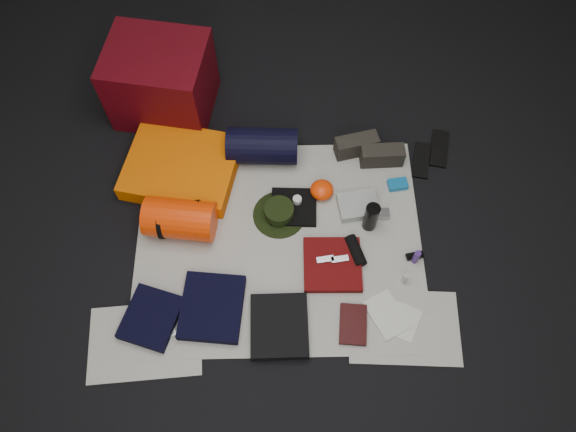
{
  "coord_description": "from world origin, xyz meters",
  "views": [
    {
      "loc": [
        0.03,
        -1.31,
        2.88
      ],
      "look_at": [
        0.05,
        0.11,
        0.1
      ],
      "focal_mm": 35.0,
      "sensor_mm": 36.0,
      "label": 1
    }
  ],
  "objects_px": {
    "stuff_sack": "(180,219)",
    "sleeping_pad": "(182,167)",
    "water_bottle": "(371,217)",
    "compact_camera": "(380,214)",
    "paperback_book": "(353,324)",
    "red_cabinet": "(161,81)",
    "navy_duffel": "(262,146)"
  },
  "relations": [
    {
      "from": "stuff_sack",
      "to": "compact_camera",
      "type": "height_order",
      "value": "stuff_sack"
    },
    {
      "from": "stuff_sack",
      "to": "water_bottle",
      "type": "distance_m",
      "value": 1.06
    },
    {
      "from": "compact_camera",
      "to": "sleeping_pad",
      "type": "bearing_deg",
      "value": 164.23
    },
    {
      "from": "stuff_sack",
      "to": "water_bottle",
      "type": "height_order",
      "value": "stuff_sack"
    },
    {
      "from": "stuff_sack",
      "to": "navy_duffel",
      "type": "bearing_deg",
      "value": 46.54
    },
    {
      "from": "compact_camera",
      "to": "paperback_book",
      "type": "bearing_deg",
      "value": -108.13
    },
    {
      "from": "red_cabinet",
      "to": "paperback_book",
      "type": "distance_m",
      "value": 1.83
    },
    {
      "from": "compact_camera",
      "to": "stuff_sack",
      "type": "bearing_deg",
      "value": -177.61
    },
    {
      "from": "sleeping_pad",
      "to": "navy_duffel",
      "type": "xyz_separation_m",
      "value": [
        0.48,
        0.11,
        0.05
      ]
    },
    {
      "from": "stuff_sack",
      "to": "navy_duffel",
      "type": "relative_size",
      "value": 0.92
    },
    {
      "from": "navy_duffel",
      "to": "stuff_sack",
      "type": "bearing_deg",
      "value": -131.06
    },
    {
      "from": "paperback_book",
      "to": "water_bottle",
      "type": "bearing_deg",
      "value": 82.65
    },
    {
      "from": "stuff_sack",
      "to": "compact_camera",
      "type": "bearing_deg",
      "value": 2.97
    },
    {
      "from": "navy_duffel",
      "to": "paperback_book",
      "type": "xyz_separation_m",
      "value": [
        0.47,
        -1.06,
        -0.09
      ]
    },
    {
      "from": "sleeping_pad",
      "to": "paperback_book",
      "type": "bearing_deg",
      "value": -45.14
    },
    {
      "from": "sleeping_pad",
      "to": "water_bottle",
      "type": "relative_size",
      "value": 3.11
    },
    {
      "from": "stuff_sack",
      "to": "water_bottle",
      "type": "xyz_separation_m",
      "value": [
        1.06,
        -0.0,
        -0.01
      ]
    },
    {
      "from": "red_cabinet",
      "to": "stuff_sack",
      "type": "bearing_deg",
      "value": -70.05
    },
    {
      "from": "stuff_sack",
      "to": "compact_camera",
      "type": "distance_m",
      "value": 1.14
    },
    {
      "from": "water_bottle",
      "to": "compact_camera",
      "type": "height_order",
      "value": "water_bottle"
    },
    {
      "from": "sleeping_pad",
      "to": "stuff_sack",
      "type": "bearing_deg",
      "value": -86.1
    },
    {
      "from": "red_cabinet",
      "to": "sleeping_pad",
      "type": "distance_m",
      "value": 0.55
    },
    {
      "from": "compact_camera",
      "to": "paperback_book",
      "type": "height_order",
      "value": "compact_camera"
    },
    {
      "from": "red_cabinet",
      "to": "navy_duffel",
      "type": "relative_size",
      "value": 1.39
    },
    {
      "from": "stuff_sack",
      "to": "compact_camera",
      "type": "relative_size",
      "value": 3.94
    },
    {
      "from": "sleeping_pad",
      "to": "paperback_book",
      "type": "relative_size",
      "value": 2.92
    },
    {
      "from": "sleeping_pad",
      "to": "water_bottle",
      "type": "distance_m",
      "value": 1.15
    },
    {
      "from": "red_cabinet",
      "to": "water_bottle",
      "type": "distance_m",
      "value": 1.5
    },
    {
      "from": "water_bottle",
      "to": "navy_duffel",
      "type": "bearing_deg",
      "value": 141.62
    },
    {
      "from": "water_bottle",
      "to": "compact_camera",
      "type": "xyz_separation_m",
      "value": [
        0.07,
        0.06,
        -0.08
      ]
    },
    {
      "from": "stuff_sack",
      "to": "sleeping_pad",
      "type": "bearing_deg",
      "value": 93.9
    },
    {
      "from": "red_cabinet",
      "to": "water_bottle",
      "type": "relative_size",
      "value": 2.84
    }
  ]
}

